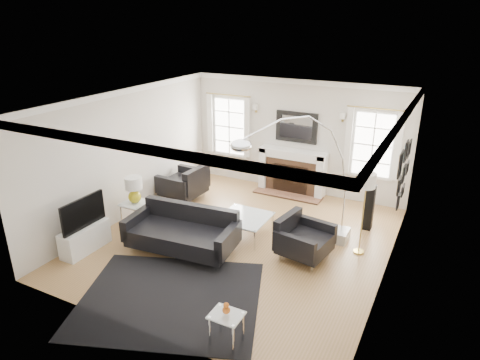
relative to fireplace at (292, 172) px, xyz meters
The scene contains 25 objects.
floor 2.84m from the fireplace, 90.00° to the right, with size 6.00×6.00×0.00m, color olive.
back_wall 0.88m from the fireplace, 90.00° to the left, with size 5.50×0.04×2.80m, color beige.
front_wall 5.85m from the fireplace, 90.00° to the right, with size 5.50×0.04×2.80m, color beige.
left_wall 4.01m from the fireplace, 134.58° to the right, with size 0.04×6.00×2.80m, color beige.
right_wall 4.01m from the fireplace, 45.42° to the right, with size 0.04×6.00×2.80m, color beige.
ceiling 3.59m from the fireplace, 90.00° to the right, with size 5.50×6.00×0.02m, color white.
crown_molding 3.55m from the fireplace, 90.00° to the right, with size 5.50×6.00×0.12m, color white.
fireplace is the anchor object (origin of this frame).
mantel_mirror 1.12m from the fireplace, 90.00° to the left, with size 1.05×0.07×0.75m.
window_left 2.07m from the fireplace, behind, with size 1.24×0.15×1.62m.
window_right 2.07m from the fireplace, ahead, with size 1.24×0.15×1.62m.
gallery_wall 3.26m from the fireplace, 28.83° to the right, with size 0.04×1.73×1.29m.
tv_unit 5.12m from the fireplace, 118.55° to the right, with size 0.35×1.00×1.09m.
area_rug 5.02m from the fireplace, 91.57° to the right, with size 2.79×2.33×0.01m, color black.
sofa 3.71m from the fireplace, 102.45° to the right, with size 2.16×1.15×0.68m.
armchair_left 2.66m from the fireplace, 143.38° to the right, with size 0.98×1.08×0.70m.
armchair_right 3.10m from the fireplace, 65.72° to the right, with size 0.99×1.07×0.64m.
coffee_table 2.59m from the fireplace, 90.62° to the right, with size 0.95×0.95×0.42m.
side_table_left 3.97m from the fireplace, 123.63° to the right, with size 0.52×0.52×0.57m.
nesting_table 5.56m from the fireplace, 78.20° to the right, with size 0.43×0.36×0.48m.
gourd_lamp 3.99m from the fireplace, 123.63° to the right, with size 0.35×0.35×0.57m.
orange_vase 5.56m from the fireplace, 78.20° to the right, with size 0.11×0.11×0.17m.
arc_floor_lamp 2.89m from the fireplace, 68.75° to the right, with size 1.88×1.74×2.66m.
stick_floor_lamp 3.22m from the fireplace, 44.94° to the right, with size 0.32×0.32×1.60m.
speaker_tower 2.41m from the fireplace, 28.19° to the right, with size 0.19×0.19×0.97m, color black.
Camera 1 is at (3.43, -6.71, 4.20)m, focal length 32.00 mm.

